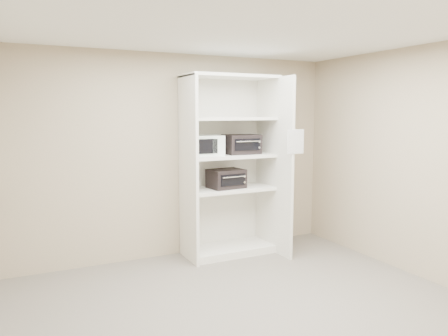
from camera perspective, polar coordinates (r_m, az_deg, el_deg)
name	(u,v)px	position (r m, az deg, el deg)	size (l,w,h in m)	color
floor	(251,312)	(4.49, 3.56, -18.23)	(4.50, 4.00, 0.01)	#645F54
ceiling	(253,26)	(4.12, 3.87, 18.00)	(4.50, 4.00, 0.01)	white
wall_back	(178,156)	(5.90, -5.99, 1.58)	(4.50, 0.02, 2.70)	tan
wall_front	(441,223)	(2.59, 26.44, -6.47)	(4.50, 0.02, 2.70)	tan
wall_right	(420,163)	(5.56, 24.28, 0.62)	(0.02, 4.00, 2.70)	tan
shelving_unit	(232,172)	(5.92, 1.09, -0.50)	(1.24, 0.92, 2.42)	silver
microwave	(205,145)	(5.75, -2.47, 2.97)	(0.44, 0.33, 0.26)	white
toaster_oven_upper	(241,144)	(5.95, 2.29, 3.12)	(0.46, 0.34, 0.26)	black
toaster_oven_lower	(226,179)	(5.87, 0.28, -1.40)	(0.45, 0.34, 0.25)	black
paper_sign	(296,142)	(5.64, 9.33, 3.42)	(0.24, 0.01, 0.30)	white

